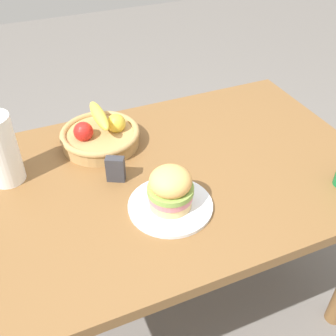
# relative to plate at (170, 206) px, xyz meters

# --- Properties ---
(ground_plane) EXTENTS (8.00, 8.00, 0.00)m
(ground_plane) POSITION_rel_plate_xyz_m (0.07, 0.16, -0.76)
(ground_plane) COLOR slate
(dining_table) EXTENTS (1.40, 0.90, 0.75)m
(dining_table) POSITION_rel_plate_xyz_m (0.07, 0.16, -0.11)
(dining_table) COLOR brown
(dining_table) RESTS_ON ground_plane
(plate) EXTENTS (0.26, 0.26, 0.01)m
(plate) POSITION_rel_plate_xyz_m (0.00, 0.00, 0.00)
(plate) COLOR white
(plate) RESTS_ON dining_table
(sandwich) EXTENTS (0.14, 0.14, 0.14)m
(sandwich) POSITION_rel_plate_xyz_m (0.00, 0.00, 0.07)
(sandwich) COLOR #E5BC75
(sandwich) RESTS_ON plate
(fruit_basket) EXTENTS (0.29, 0.29, 0.14)m
(fruit_basket) POSITION_rel_plate_xyz_m (-0.10, 0.41, 0.04)
(fruit_basket) COLOR tan
(fruit_basket) RESTS_ON dining_table
(paper_towel_roll) EXTENTS (0.11, 0.11, 0.24)m
(paper_towel_roll) POSITION_rel_plate_xyz_m (-0.44, 0.33, 0.11)
(paper_towel_roll) COLOR white
(paper_towel_roll) RESTS_ON dining_table
(napkin_holder) EXTENTS (0.07, 0.05, 0.09)m
(napkin_holder) POSITION_rel_plate_xyz_m (-0.11, 0.19, 0.04)
(napkin_holder) COLOR #333338
(napkin_holder) RESTS_ON dining_table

